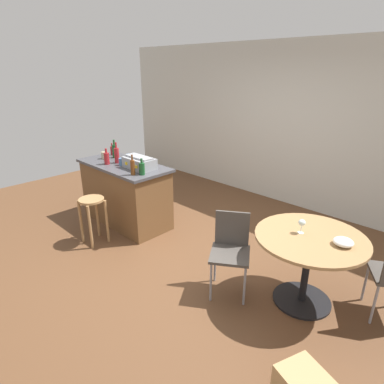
% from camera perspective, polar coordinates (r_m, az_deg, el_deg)
% --- Properties ---
extents(ground_plane, '(8.80, 8.80, 0.00)m').
position_cam_1_polar(ground_plane, '(4.31, -0.69, -10.66)').
color(ground_plane, brown).
extents(back_wall, '(8.00, 0.10, 2.70)m').
position_cam_1_polar(back_wall, '(5.76, 17.23, 11.02)').
color(back_wall, beige).
rests_on(back_wall, ground_plane).
extents(kitchen_island, '(1.51, 0.72, 0.94)m').
position_cam_1_polar(kitchen_island, '(5.05, -11.63, -0.21)').
color(kitchen_island, brown).
rests_on(kitchen_island, ground_plane).
extents(wooden_stool, '(0.33, 0.33, 0.65)m').
position_cam_1_polar(wooden_stool, '(4.55, -17.13, -3.15)').
color(wooden_stool, '#A37A4C').
rests_on(wooden_stool, ground_plane).
extents(dining_table, '(1.06, 1.06, 0.76)m').
position_cam_1_polar(dining_table, '(3.40, 19.87, -9.96)').
color(dining_table, black).
rests_on(dining_table, ground_plane).
extents(folding_chair_near, '(0.55, 0.55, 0.87)m').
position_cam_1_polar(folding_chair_near, '(3.45, 6.83, -9.62)').
color(folding_chair_near, '#47423D').
rests_on(folding_chair_near, ground_plane).
extents(toolbox, '(0.47, 0.29, 0.18)m').
position_cam_1_polar(toolbox, '(4.61, -9.25, 5.13)').
color(toolbox, gray).
rests_on(toolbox, kitchen_island).
extents(bottle_0, '(0.07, 0.07, 0.31)m').
position_cam_1_polar(bottle_0, '(4.94, -13.14, 6.36)').
color(bottle_0, maroon).
rests_on(bottle_0, kitchen_island).
extents(bottle_1, '(0.06, 0.06, 0.28)m').
position_cam_1_polar(bottle_1, '(4.34, -10.42, 4.33)').
color(bottle_1, '#603314').
rests_on(bottle_1, kitchen_island).
extents(bottle_2, '(0.07, 0.07, 0.29)m').
position_cam_1_polar(bottle_2, '(5.26, -13.50, 7.08)').
color(bottle_2, '#194C23').
rests_on(bottle_2, kitchen_island).
extents(bottle_3, '(0.08, 0.08, 0.22)m').
position_cam_1_polar(bottle_3, '(4.33, -8.83, 4.12)').
color(bottle_3, '#194C23').
rests_on(bottle_3, kitchen_island).
extents(bottle_4, '(0.06, 0.06, 0.20)m').
position_cam_1_polar(bottle_4, '(5.44, -13.89, 7.13)').
color(bottle_4, maroon).
rests_on(bottle_4, kitchen_island).
extents(bottle_5, '(0.08, 0.08, 0.24)m').
position_cam_1_polar(bottle_5, '(4.92, -14.82, 5.79)').
color(bottle_5, maroon).
rests_on(bottle_5, kitchen_island).
extents(cup_0, '(0.12, 0.08, 0.11)m').
position_cam_1_polar(cup_0, '(5.24, -15.26, 6.25)').
color(cup_0, tan).
rests_on(cup_0, kitchen_island).
extents(cup_1, '(0.11, 0.08, 0.10)m').
position_cam_1_polar(cup_1, '(4.83, -12.32, 5.24)').
color(cup_1, '#4C7099').
rests_on(cup_1, kitchen_island).
extents(cup_2, '(0.12, 0.08, 0.10)m').
position_cam_1_polar(cup_2, '(5.04, -11.00, 6.00)').
color(cup_2, '#4C7099').
rests_on(cup_2, kitchen_island).
extents(wine_glass, '(0.07, 0.07, 0.14)m').
position_cam_1_polar(wine_glass, '(3.30, 18.81, -5.22)').
color(wine_glass, silver).
rests_on(wine_glass, dining_table).
extents(serving_bowl, '(0.18, 0.18, 0.07)m').
position_cam_1_polar(serving_bowl, '(3.26, 25.13, -7.97)').
color(serving_bowl, white).
rests_on(serving_bowl, dining_table).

